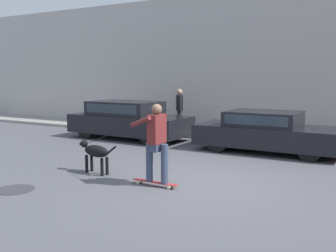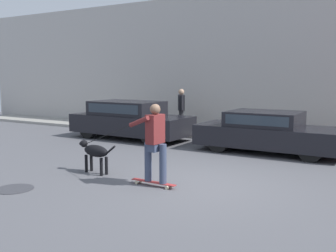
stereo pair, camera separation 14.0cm
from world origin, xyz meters
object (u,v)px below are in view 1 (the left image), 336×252
Objects in this scene: parked_car_1 at (267,132)px; dog at (95,152)px; skateboarder at (156,140)px; pedestrian_with_bag at (179,108)px; parked_car_0 at (128,120)px.

parked_car_1 reaches higher than dog.
skateboarder reaches higher than parked_car_1.
pedestrian_with_bag is (-1.21, 6.24, 0.51)m from dog.
skateboarder is at bearing -101.16° from parked_car_1.
parked_car_0 is 5.04m from dog.
skateboarder is (1.75, -0.21, 0.45)m from dog.
dog is 6.37m from pedestrian_with_bag.
dog is 0.74× the size of pedestrian_with_bag.
pedestrian_with_bag is (1.10, 1.76, 0.34)m from parked_car_0.
parked_car_1 is 5.20m from dog.
skateboarder is 1.63× the size of pedestrian_with_bag.
pedestrian_with_bag reaches higher than parked_car_0.
dog is at bearing -5.59° from skateboarder.
skateboarder is at bearing -99.38° from pedestrian_with_bag.
parked_car_1 is 1.58× the size of skateboarder.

